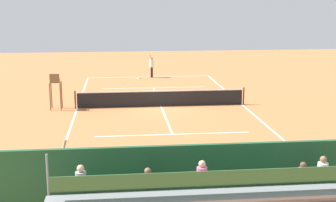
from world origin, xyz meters
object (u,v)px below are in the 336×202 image
object	(u,v)px
tennis_net	(161,98)
bleacher_stand	(210,195)
equipment_bag	(224,191)
umpire_chair	(55,87)
tennis_racket	(138,79)
tennis_ball_far	(123,84)
courtside_bench	(270,176)
tennis_player	(152,65)
line_judge	(62,168)
tennis_ball_near	(151,78)

from	to	relation	value
tennis_net	bleacher_stand	xyz separation A→B (m)	(-0.01, 15.33, 0.40)
equipment_bag	tennis_net	bearing A→B (deg)	-86.36
umpire_chair	tennis_racket	world-z (taller)	umpire_chair
tennis_ball_far	umpire_chair	bearing A→B (deg)	63.35
courtside_bench	tennis_racket	distance (m)	23.58
courtside_bench	umpire_chair	bearing A→B (deg)	-56.60
tennis_player	tennis_racket	xyz separation A→B (m)	(1.15, 0.70, -1.00)
courtside_bench	line_judge	world-z (taller)	line_judge
tennis_net	courtside_bench	world-z (taller)	tennis_net
bleacher_stand	line_judge	bearing A→B (deg)	-28.34
tennis_player	line_judge	distance (m)	24.15
tennis_net	bleacher_stand	distance (m)	15.33
tennis_net	tennis_player	size ratio (longest dim) A/B	5.35
tennis_net	courtside_bench	distance (m)	13.50
courtside_bench	tennis_ball_near	world-z (taller)	courtside_bench
tennis_net	tennis_ball_near	world-z (taller)	tennis_net
tennis_net	tennis_racket	bearing A→B (deg)	-84.78
line_judge	tennis_ball_near	bearing A→B (deg)	-101.05
umpire_chair	tennis_ball_far	bearing A→B (deg)	-116.65
tennis_net	courtside_bench	xyz separation A→B (m)	(-2.47, 13.27, 0.06)
equipment_bag	line_judge	size ratio (longest dim) A/B	0.47
umpire_chair	equipment_bag	distance (m)	15.08
tennis_net	umpire_chair	bearing A→B (deg)	1.12
tennis_net	tennis_racket	distance (m)	10.12
tennis_net	umpire_chair	world-z (taller)	umpire_chair
tennis_ball_near	tennis_ball_far	world-z (taller)	same
bleacher_stand	line_judge	xyz separation A→B (m)	(4.43, -2.39, 0.11)
equipment_bag	line_judge	bearing A→B (deg)	-5.03
bleacher_stand	umpire_chair	bearing A→B (deg)	-67.78
tennis_player	tennis_ball_near	world-z (taller)	tennis_player
tennis_net	tennis_ball_near	bearing A→B (deg)	-90.52
tennis_net	tennis_ball_far	world-z (taller)	tennis_net
courtside_bench	tennis_ball_far	bearing A→B (deg)	-77.58
bleacher_stand	courtside_bench	world-z (taller)	bleacher_stand
bleacher_stand	umpire_chair	distance (m)	16.43
bleacher_stand	tennis_net	bearing A→B (deg)	-89.96
tennis_racket	courtside_bench	bearing A→B (deg)	98.26
bleacher_stand	tennis_ball_far	bearing A→B (deg)	-84.59
umpire_chair	bleacher_stand	bearing A→B (deg)	112.22
courtside_bench	tennis_ball_near	xyz separation A→B (m)	(2.38, -23.45, -0.53)
tennis_player	tennis_racket	distance (m)	1.68
tennis_ball_far	equipment_bag	bearing A→B (deg)	98.13
tennis_ball_far	line_judge	size ratio (longest dim) A/B	0.03
tennis_racket	tennis_ball_near	xyz separation A→B (m)	(-1.01, -0.11, 0.02)
line_judge	tennis_racket	bearing A→B (deg)	-98.66
equipment_bag	tennis_ball_far	size ratio (longest dim) A/B	13.64
tennis_player	tennis_ball_far	size ratio (longest dim) A/B	29.18
bleacher_stand	equipment_bag	world-z (taller)	bleacher_stand
bleacher_stand	tennis_ball_near	xyz separation A→B (m)	(-0.08, -25.50, -0.87)
tennis_racket	tennis_ball_far	size ratio (longest dim) A/B	7.96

